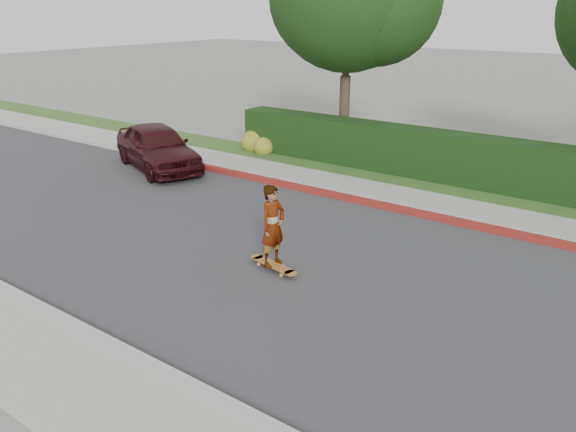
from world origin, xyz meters
name	(u,v)px	position (x,y,z in m)	size (l,w,h in m)	color
ground	(470,319)	(0.00, 0.00, 0.00)	(120.00, 120.00, 0.00)	slate
road	(470,319)	(0.00, 0.00, 0.01)	(60.00, 8.00, 0.01)	#2D2D30
curb_far	(533,238)	(0.00, 4.10, 0.07)	(60.00, 0.20, 0.15)	#9E9E99
curb_red_section	(340,196)	(-5.00, 4.10, 0.08)	(12.00, 0.21, 0.15)	maroon
sidewalk_far	(542,227)	(0.00, 5.00, 0.06)	(60.00, 1.60, 0.12)	gray
planting_strip	(557,208)	(0.00, 6.60, 0.05)	(60.00, 1.60, 0.10)	#2D4C1E
hedge	(455,160)	(-3.00, 7.20, 0.75)	(15.00, 1.00, 1.50)	black
flowering_shrub	(257,144)	(-10.01, 6.74, 0.33)	(1.40, 1.00, 0.90)	#2D4C19
skateboard	(273,265)	(-3.82, -0.45, 0.11)	(1.28, 0.49, 0.12)	gold
skateboarder	(273,226)	(-3.82, -0.45, 0.95)	(0.60, 0.39, 1.64)	white
car_maroon	(157,147)	(-11.31, 3.31, 0.72)	(1.70, 4.23, 1.44)	#371114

